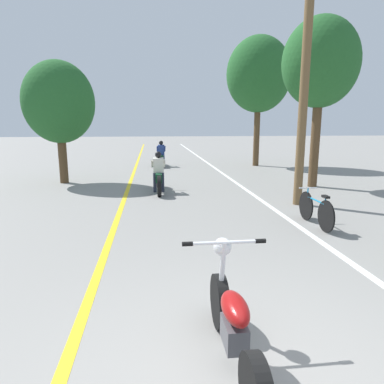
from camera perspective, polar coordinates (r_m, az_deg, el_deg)
The scene contains 10 objects.
lane_stripe_center at distance 14.99m, azimuth -9.96°, elevation 2.47°, with size 0.14×48.00×0.01m, color yellow.
lane_stripe_edge at distance 15.32m, azimuth 5.63°, elevation 2.77°, with size 0.14×48.00×0.01m, color white.
utility_pole at distance 10.08m, azimuth 18.28°, elevation 17.46°, with size 1.10×0.24×6.70m.
roadside_tree_right_near at distance 13.29m, azimuth 20.64°, elevation 19.36°, with size 2.65×2.39×5.86m.
roadside_tree_right_far at distance 19.22m, azimuth 11.07°, elevation 18.60°, with size 3.39×3.06×6.75m.
roadside_tree_left at distance 14.12m, azimuth -21.33°, elevation 13.68°, with size 2.64×2.38×4.58m.
motorcycle_foreground at distance 3.47m, azimuth 6.90°, elevation -21.03°, with size 0.88×1.98×1.09m.
motorcycle_rider_lead at distance 11.57m, azimuth -5.59°, elevation 2.56°, with size 0.50×2.20×1.36m.
motorcycle_rider_far at distance 18.60m, azimuth -5.14°, elevation 5.89°, with size 0.50×1.94×1.37m.
bicycle_parked at distance 8.19m, azimuth 19.91°, elevation -2.79°, with size 0.44×1.65×0.80m.
Camera 1 is at (-0.83, -2.46, 2.27)m, focal length 32.00 mm.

